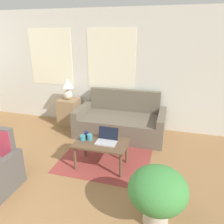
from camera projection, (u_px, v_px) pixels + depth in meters
wall_back at (84, 69)px, 5.09m from camera, size 6.97×0.06×2.60m
rug at (112, 148)px, 4.22m from camera, size 1.54×2.08×0.01m
couch at (121, 122)px, 4.75m from camera, size 1.86×0.95×0.91m
side_table at (69, 112)px, 5.21m from camera, size 0.45×0.45×0.64m
table_lamp at (67, 87)px, 5.00m from camera, size 0.28×0.28×0.49m
coffee_table at (101, 145)px, 3.54m from camera, size 0.86×0.53×0.45m
laptop at (107, 139)px, 3.51m from camera, size 0.33×0.26×0.22m
cup_navy at (87, 135)px, 3.65m from camera, size 0.08×0.08×0.11m
cup_yellow at (90, 137)px, 3.58m from camera, size 0.09×0.09×0.10m
cup_white at (83, 138)px, 3.58m from camera, size 0.10×0.10×0.08m
potted_plant at (158, 191)px, 2.44m from camera, size 0.67×0.67×0.72m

